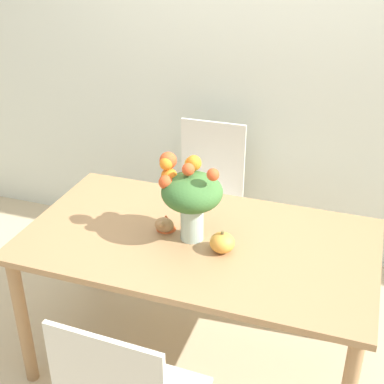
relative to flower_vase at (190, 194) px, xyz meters
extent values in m
plane|color=tan|center=(0.03, 0.01, -0.96)|extent=(12.00, 12.00, 0.00)
cube|color=silver|center=(0.03, 1.19, 0.39)|extent=(8.00, 0.06, 2.70)
cube|color=#9E754C|center=(0.03, 0.01, -0.24)|extent=(1.57, 0.88, 0.03)
cylinder|color=#9E754C|center=(-0.69, -0.37, -0.60)|extent=(0.06, 0.06, 0.70)
cylinder|color=#9E754C|center=(-0.69, 0.39, -0.60)|extent=(0.06, 0.06, 0.70)
cylinder|color=#9E754C|center=(0.76, 0.39, -0.60)|extent=(0.06, 0.06, 0.70)
cylinder|color=#B2CCBC|center=(0.01, 0.00, -0.13)|extent=(0.10, 0.10, 0.18)
cylinder|color=silver|center=(0.01, 0.00, -0.18)|extent=(0.09, 0.09, 0.08)
cylinder|color=#38662D|center=(0.03, 0.00, -0.09)|extent=(0.01, 0.01, 0.23)
cylinder|color=#38662D|center=(0.01, 0.02, -0.09)|extent=(0.00, 0.01, 0.23)
cylinder|color=#38662D|center=(-0.01, 0.01, -0.09)|extent=(0.01, 0.01, 0.23)
cylinder|color=#38662D|center=(-0.01, -0.01, -0.09)|extent=(0.01, 0.00, 0.23)
cylinder|color=#38662D|center=(0.01, -0.02, -0.09)|extent=(0.00, 0.01, 0.23)
ellipsoid|color=#38662D|center=(0.01, 0.00, 0.01)|extent=(0.27, 0.27, 0.16)
sphere|color=#D64C23|center=(0.00, -0.02, 0.13)|extent=(0.05, 0.05, 0.05)
sphere|color=#D64C23|center=(-0.11, 0.02, 0.14)|extent=(0.07, 0.07, 0.07)
sphere|color=orange|center=(0.00, 0.05, 0.12)|extent=(0.07, 0.07, 0.07)
sphere|color=#D64C23|center=(-0.09, -0.04, 0.06)|extent=(0.06, 0.06, 0.06)
sphere|color=#AD9E33|center=(-0.03, 0.09, 0.10)|extent=(0.06, 0.06, 0.06)
sphere|color=orange|center=(-0.11, -0.01, 0.13)|extent=(0.06, 0.06, 0.06)
sphere|color=#D64C23|center=(0.11, -0.04, 0.13)|extent=(0.05, 0.05, 0.05)
sphere|color=orange|center=(-0.10, 0.00, 0.07)|extent=(0.07, 0.07, 0.07)
ellipsoid|color=gold|center=(0.16, -0.06, -0.18)|extent=(0.11, 0.11, 0.09)
cylinder|color=brown|center=(0.16, -0.06, -0.13)|extent=(0.02, 0.02, 0.02)
ellipsoid|color=#A87A4C|center=(-0.13, 0.01, -0.19)|extent=(0.09, 0.07, 0.07)
cone|color=#C64C23|center=(-0.13, 0.03, -0.18)|extent=(0.09, 0.09, 0.07)
sphere|color=#A87A4C|center=(-0.13, -0.03, -0.16)|extent=(0.03, 0.03, 0.03)
cube|color=silver|center=(-0.18, 0.75, -0.52)|extent=(0.43, 0.43, 0.02)
cylinder|color=silver|center=(-0.35, 0.57, -0.74)|extent=(0.04, 0.04, 0.42)
cylinder|color=silver|center=(-0.01, 0.58, -0.74)|extent=(0.04, 0.04, 0.42)
cylinder|color=silver|center=(-0.36, 0.91, -0.74)|extent=(0.04, 0.04, 0.42)
cylinder|color=silver|center=(-0.02, 0.92, -0.74)|extent=(0.04, 0.04, 0.42)
cube|color=silver|center=(-0.19, 0.95, -0.27)|extent=(0.40, 0.02, 0.49)
camera|label=1|loc=(0.67, -1.91, 1.08)|focal=50.00mm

